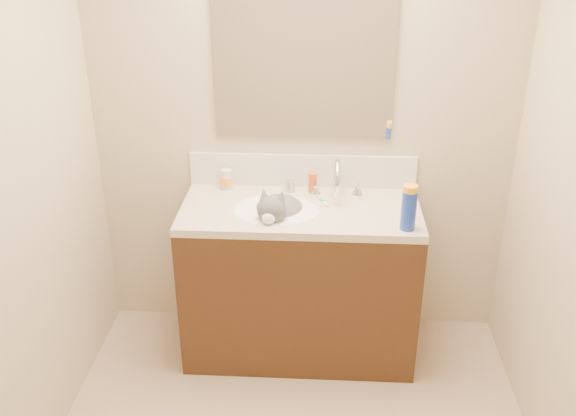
# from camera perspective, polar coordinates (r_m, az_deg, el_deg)

# --- Properties ---
(room_shell) EXTENTS (2.24, 2.54, 2.52)m
(room_shell) POSITION_cam_1_polar(r_m,az_deg,el_deg) (2.06, 0.21, 3.85)
(room_shell) COLOR #BBAB8B
(room_shell) RESTS_ON ground
(vanity_cabinet) EXTENTS (1.20, 0.55, 0.82)m
(vanity_cabinet) POSITION_cam_1_polar(r_m,az_deg,el_deg) (3.43, 1.06, -6.73)
(vanity_cabinet) COLOR #3B2210
(vanity_cabinet) RESTS_ON ground
(counter_slab) EXTENTS (1.20, 0.55, 0.04)m
(counter_slab) POSITION_cam_1_polar(r_m,az_deg,el_deg) (3.21, 1.12, -0.28)
(counter_slab) COLOR beige
(counter_slab) RESTS_ON vanity_cabinet
(basin) EXTENTS (0.45, 0.36, 0.14)m
(basin) POSITION_cam_1_polar(r_m,az_deg,el_deg) (3.22, -1.05, -1.26)
(basin) COLOR white
(basin) RESTS_ON vanity_cabinet
(faucet) EXTENTS (0.28, 0.20, 0.21)m
(faucet) POSITION_cam_1_polar(r_m,az_deg,el_deg) (3.29, 4.36, 2.35)
(faucet) COLOR silver
(faucet) RESTS_ON counter_slab
(cat) EXTENTS (0.33, 0.41, 0.31)m
(cat) POSITION_cam_1_polar(r_m,az_deg,el_deg) (3.21, -0.87, -0.63)
(cat) COLOR #504E50
(cat) RESTS_ON basin
(backsplash) EXTENTS (1.20, 0.02, 0.18)m
(backsplash) POSITION_cam_1_polar(r_m,az_deg,el_deg) (3.41, 1.31, 3.34)
(backsplash) COLOR silver
(backsplash) RESTS_ON counter_slab
(mirror) EXTENTS (0.90, 0.02, 0.80)m
(mirror) POSITION_cam_1_polar(r_m,az_deg,el_deg) (3.23, 1.42, 13.05)
(mirror) COLOR white
(mirror) RESTS_ON room_shell
(pill_bottle) EXTENTS (0.07, 0.07, 0.11)m
(pill_bottle) POSITION_cam_1_polar(r_m,az_deg,el_deg) (3.41, -5.48, 2.55)
(pill_bottle) COLOR silver
(pill_bottle) RESTS_ON counter_slab
(pill_label) EXTENTS (0.07, 0.07, 0.04)m
(pill_label) POSITION_cam_1_polar(r_m,az_deg,el_deg) (3.41, -5.47, 2.44)
(pill_label) COLOR orange
(pill_label) RESTS_ON pill_bottle
(silver_jar) EXTENTS (0.06, 0.06, 0.06)m
(silver_jar) POSITION_cam_1_polar(r_m,az_deg,el_deg) (3.37, 0.14, 1.98)
(silver_jar) COLOR #B7B7BC
(silver_jar) RESTS_ON counter_slab
(amber_bottle) EXTENTS (0.05, 0.05, 0.11)m
(amber_bottle) POSITION_cam_1_polar(r_m,az_deg,el_deg) (3.35, 2.20, 2.26)
(amber_bottle) COLOR #CC4A18
(amber_bottle) RESTS_ON counter_slab
(toothbrush) EXTENTS (0.07, 0.13, 0.01)m
(toothbrush) POSITION_cam_1_polar(r_m,az_deg,el_deg) (3.27, 3.04, 0.66)
(toothbrush) COLOR silver
(toothbrush) RESTS_ON counter_slab
(toothbrush_head) EXTENTS (0.03, 0.04, 0.02)m
(toothbrush_head) POSITION_cam_1_polar(r_m,az_deg,el_deg) (3.27, 3.04, 0.72)
(toothbrush_head) COLOR #6EC1EB
(toothbrush_head) RESTS_ON counter_slab
(spray_can) EXTENTS (0.08, 0.08, 0.19)m
(spray_can) POSITION_cam_1_polar(r_m,az_deg,el_deg) (3.01, 10.67, -0.21)
(spray_can) COLOR #1838AC
(spray_can) RESTS_ON counter_slab
(spray_cap) EXTENTS (0.08, 0.08, 0.04)m
(spray_cap) POSITION_cam_1_polar(r_m,az_deg,el_deg) (2.97, 10.84, 1.61)
(spray_cap) COLOR #EEA719
(spray_cap) RESTS_ON spray_can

